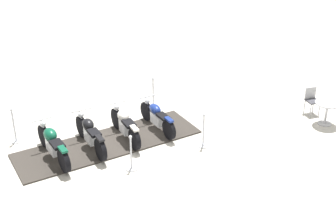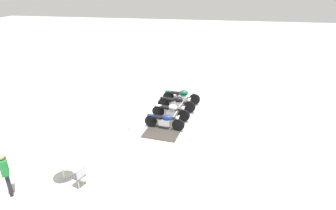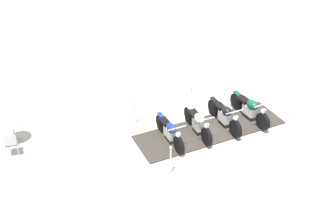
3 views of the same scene
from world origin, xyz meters
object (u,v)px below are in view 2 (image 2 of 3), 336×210
at_px(motorcycle_black, 177,103).
at_px(bystander_person, 5,171).
at_px(motorcycle_navy, 165,121).
at_px(stanchion_right_front, 191,135).
at_px(cafe_chair_near_table, 79,175).
at_px(stanchion_left_front, 130,125).
at_px(stanchion_left_mid, 148,107).
at_px(motorcycle_forest, 182,96).
at_px(cafe_table, 62,168).
at_px(stanchion_right_rear, 209,97).
at_px(motorcycle_cream, 171,111).

xyz_separation_m(motorcycle_black, bystander_person, (-7.73, 4.64, 0.52)).
distance_m(motorcycle_navy, motorcycle_black, 2.20).
distance_m(stanchion_right_front, cafe_chair_near_table, 5.29).
height_order(motorcycle_black, stanchion_left_front, stanchion_left_front).
height_order(stanchion_left_mid, stanchion_right_front, stanchion_right_front).
relative_size(motorcycle_forest, cafe_table, 2.84).
bearing_deg(stanchion_left_front, motorcycle_navy, -73.00).
xyz_separation_m(stanchion_right_rear, stanchion_left_mid, (-1.95, 3.30, -0.06)).
distance_m(stanchion_left_front, stanchion_left_mid, 2.34).
distance_m(stanchion_left_mid, stanchion_right_front, 3.83).
height_order(stanchion_right_rear, stanchion_left_front, stanchion_right_rear).
height_order(stanchion_right_rear, stanchion_left_mid, stanchion_right_rear).
bearing_deg(stanchion_right_front, motorcycle_cream, 32.91).
distance_m(motorcycle_black, stanchion_left_front, 3.28).
bearing_deg(cafe_chair_near_table, motorcycle_cream, -92.99).
relative_size(motorcycle_forest, cafe_chair_near_table, 2.53).
bearing_deg(motorcycle_forest, stanchion_right_front, -71.98).
bearing_deg(motorcycle_navy, motorcycle_black, 89.76).
relative_size(motorcycle_black, cafe_table, 2.75).
relative_size(motorcycle_forest, bystander_person, 1.33).
bearing_deg(stanchion_right_front, motorcycle_black, 20.32).
distance_m(stanchion_left_front, stanchion_right_front, 3.04).
distance_m(motorcycle_forest, stanchion_right_rear, 1.64).
bearing_deg(motorcycle_forest, stanchion_left_mid, -135.59).
relative_size(stanchion_left_front, bystander_person, 0.64).
height_order(motorcycle_cream, bystander_person, bystander_person).
distance_m(motorcycle_navy, stanchion_right_rear, 4.26).
distance_m(motorcycle_navy, stanchion_right_front, 1.65).
distance_m(motorcycle_cream, stanchion_right_rear, 3.25).
bearing_deg(stanchion_right_rear, bystander_person, 145.80).
bearing_deg(motorcycle_navy, bystander_person, -121.58).
height_order(motorcycle_navy, motorcycle_black, motorcycle_black).
bearing_deg(cafe_table, stanchion_right_rear, -30.69).
xyz_separation_m(motorcycle_black, stanchion_right_rear, (1.59, -1.69, -0.13)).
relative_size(motorcycle_black, bystander_person, 1.29).
relative_size(motorcycle_navy, bystander_person, 1.21).
bearing_deg(bystander_person, stanchion_right_rear, 16.52).
relative_size(stanchion_right_front, bystander_person, 0.64).
relative_size(stanchion_right_rear, stanchion_left_mid, 1.07).
xyz_separation_m(motorcycle_black, stanchion_left_front, (-2.68, 1.89, -0.15)).
bearing_deg(motorcycle_navy, cafe_table, -116.58).
relative_size(cafe_table, cafe_chair_near_table, 0.89).
bearing_deg(motorcycle_navy, motorcycle_forest, 89.69).
relative_size(motorcycle_forest, stanchion_left_front, 2.09).
xyz_separation_m(motorcycle_black, cafe_table, (-6.69, 3.22, 0.07)).
distance_m(motorcycle_black, stanchion_left_mid, 1.65).
distance_m(stanchion_right_rear, stanchion_left_front, 5.58).
xyz_separation_m(motorcycle_cream, stanchion_left_front, (-1.59, 1.75, -0.16)).
distance_m(motorcycle_navy, cafe_table, 5.39).
xyz_separation_m(motorcycle_cream, motorcycle_forest, (2.19, -0.27, -0.00)).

